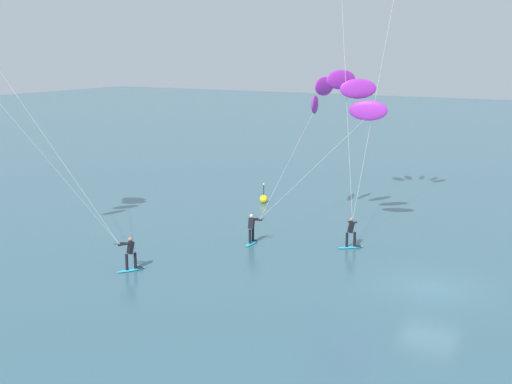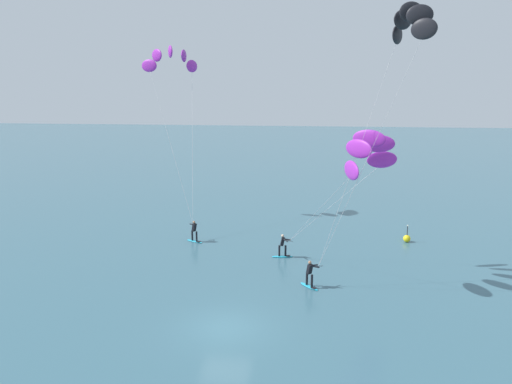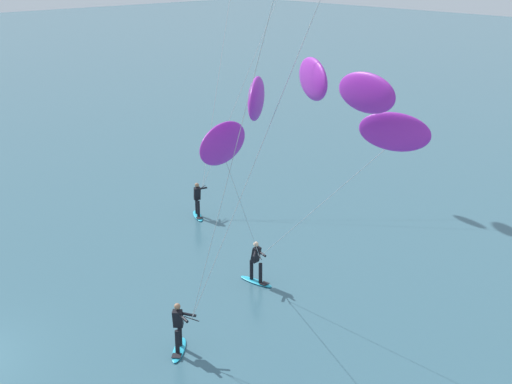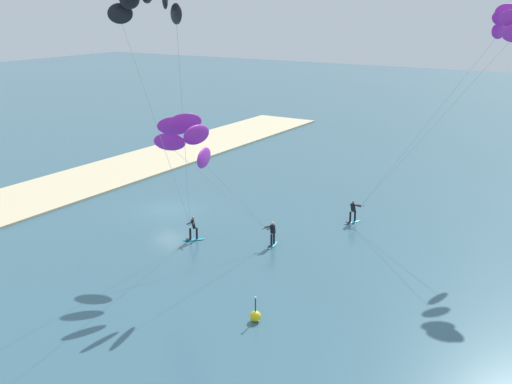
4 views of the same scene
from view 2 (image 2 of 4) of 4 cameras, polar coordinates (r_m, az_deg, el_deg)
The scene contains 5 objects.
ground_plane at distance 25.69m, azimuth -3.62°, elevation -15.52°, with size 240.00×240.00×0.00m, color #386070.
kitesurfer_nearshore at distance 29.80m, azimuth 16.96°, elevation 16.95°, with size 6.99×4.36×16.47m.
kitesurfer_mid_water at distance 45.53m, azimuth -9.81°, elevation 14.29°, with size 7.16×10.60×15.38m.
kitesurfer_far_out at distance 30.71m, azimuth 12.56°, elevation 4.12°, with size 8.27×6.30×9.35m.
marker_buoy at distance 39.96m, azimuth 17.14°, elevation -5.17°, with size 0.56×0.56×1.38m.
Camera 2 is at (4.13, -22.30, 12.08)m, focal length 34.38 mm.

